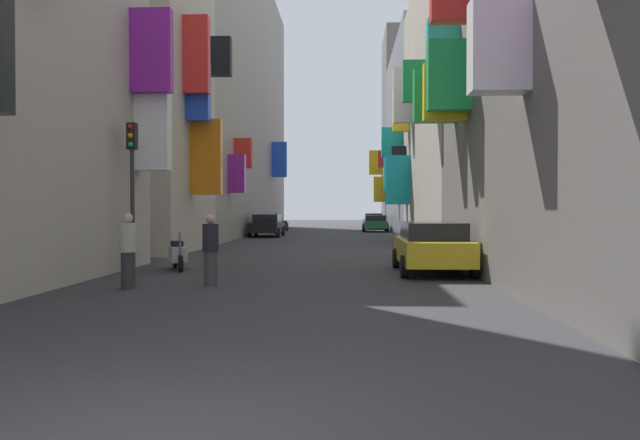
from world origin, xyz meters
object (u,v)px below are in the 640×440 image
parked_car_black (267,225)px  parked_car_blue (374,221)px  pedestrian_crossing (128,251)px  scooter_silver (178,254)px  pedestrian_near_left (211,250)px  traffic_light_near_corner (132,171)px  pedestrian_near_right (276,223)px  scooter_white (407,245)px  parked_car_yellow (432,246)px  scooter_black (283,226)px  parked_car_green (375,223)px

parked_car_black → parked_car_blue: 17.34m
pedestrian_crossing → scooter_silver: bearing=90.9°
scooter_silver → pedestrian_crossing: 4.45m
pedestrian_near_left → traffic_light_near_corner: bearing=134.1°
scooter_silver → pedestrian_near_right: pedestrian_near_right is taller
scooter_white → pedestrian_near_right: size_ratio=1.11×
parked_car_yellow → scooter_silver: parked_car_yellow is taller
parked_car_blue → scooter_silver: 39.08m
parked_car_black → traffic_light_near_corner: traffic_light_near_corner is taller
parked_car_yellow → scooter_black: (-7.60, 32.75, -0.30)m
scooter_white → pedestrian_crossing: (-7.19, -9.51, 0.39)m
parked_car_green → parked_car_black: 11.99m
parked_car_yellow → traffic_light_near_corner: (-8.51, -0.23, 2.14)m
parked_car_green → pedestrian_near_left: 36.39m
parked_car_blue → traffic_light_near_corner: 40.17m
scooter_silver → scooter_black: bearing=90.3°
scooter_black → pedestrian_near_left: 36.03m
parked_car_black → pedestrian_near_right: pedestrian_near_right is taller
scooter_black → pedestrian_crossing: 36.58m
parked_car_black → scooter_white: parked_car_black is taller
pedestrian_near_right → parked_car_blue: bearing=57.9°
scooter_black → traffic_light_near_corner: traffic_light_near_corner is taller
pedestrian_near_left → scooter_black: bearing=93.2°
parked_car_blue → scooter_black: parked_car_blue is taller
parked_car_yellow → pedestrian_crossing: 8.31m
parked_car_black → parked_car_green: bearing=51.2°
traffic_light_near_corner → parked_car_black: bearing=88.1°
traffic_light_near_corner → scooter_black: bearing=88.4°
parked_car_black → scooter_silver: 22.82m
parked_car_black → scooter_black: parked_car_black is taller
parked_car_green → pedestrian_crossing: pedestrian_crossing is taller
parked_car_black → pedestrian_near_right: size_ratio=2.79×
parked_car_black → scooter_white: bearing=-67.0°
parked_car_blue → scooter_black: size_ratio=2.06×
parked_car_green → parked_car_yellow: size_ratio=0.97×
parked_car_black → pedestrian_near_right: 3.75m
scooter_white → scooter_silver: same height
scooter_black → pedestrian_crossing: (0.23, -36.58, 0.39)m
pedestrian_near_right → traffic_light_near_corner: (-1.01, -27.39, 2.10)m
pedestrian_near_left → pedestrian_near_right: 30.45m
parked_car_black → parked_car_yellow: bearing=-71.8°
pedestrian_near_left → scooter_white: bearing=58.6°
parked_car_yellow → parked_car_blue: bearing=90.1°
parked_car_black → parked_car_blue: (7.63, 15.57, -0.02)m
parked_car_yellow → scooter_white: size_ratio=2.42×
parked_car_green → pedestrian_near_left: (-5.41, -35.98, 0.13)m
scooter_white → pedestrian_near_right: pedestrian_near_right is taller
traffic_light_near_corner → pedestrian_crossing: bearing=-72.4°
scooter_black → scooter_white: (7.42, -27.07, -0.00)m
pedestrian_near_left → parked_car_yellow: bearing=29.9°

